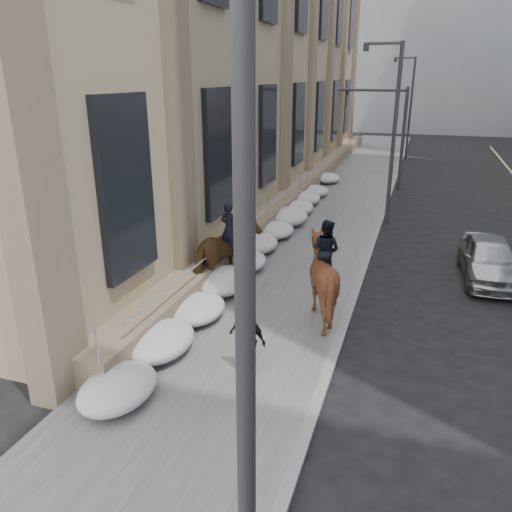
{
  "coord_description": "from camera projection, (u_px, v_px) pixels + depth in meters",
  "views": [
    {
      "loc": [
        4.18,
        -9.57,
        6.64
      ],
      "look_at": [
        -0.08,
        3.33,
        1.7
      ],
      "focal_mm": 35.0,
      "sensor_mm": 36.0,
      "label": 1
    }
  ],
  "objects": [
    {
      "name": "traffic_signal",
      "position": [
        388.0,
        122.0,
        29.7
      ],
      "size": [
        4.1,
        0.22,
        6.0
      ],
      "color": "#2D2D30",
      "rests_on": "ground"
    },
    {
      "name": "mounted_horse_right",
      "position": [
        322.0,
        276.0,
        13.95
      ],
      "size": [
        2.48,
        2.62,
        2.81
      ],
      "rotation": [
        0.0,
        0.0,
        2.79
      ],
      "color": "#442113",
      "rests_on": "sidewalk"
    },
    {
      "name": "mounted_horse_left",
      "position": [
        226.0,
        252.0,
        16.07
      ],
      "size": [
        1.78,
        2.82,
        2.76
      ],
      "rotation": [
        0.0,
        0.0,
        2.9
      ],
      "color": "#432D14",
      "rests_on": "sidewalk"
    },
    {
      "name": "limestone_building",
      "position": [
        261.0,
        33.0,
        28.36
      ],
      "size": [
        6.1,
        44.0,
        18.0
      ],
      "color": "#9C8B66",
      "rests_on": "ground"
    },
    {
      "name": "streetlight_mid",
      "position": [
        391.0,
        124.0,
        22.16
      ],
      "size": [
        1.71,
        0.24,
        8.0
      ],
      "color": "#2D2D30",
      "rests_on": "ground"
    },
    {
      "name": "bg_building_mid",
      "position": [
        437.0,
        10.0,
        59.62
      ],
      "size": [
        30.0,
        12.0,
        28.0
      ],
      "primitive_type": "cube",
      "color": "slate",
      "rests_on": "ground"
    },
    {
      "name": "snow_bank",
      "position": [
        262.0,
        242.0,
        19.54
      ],
      "size": [
        1.7,
        18.1,
        0.76
      ],
      "color": "silver",
      "rests_on": "sidewalk"
    },
    {
      "name": "sidewalk",
      "position": [
        308.0,
        241.0,
        20.95
      ],
      "size": [
        5.0,
        80.0,
        0.12
      ],
      "primitive_type": "cube",
      "color": "#4A4A4C",
      "rests_on": "ground"
    },
    {
      "name": "car_silver",
      "position": [
        489.0,
        259.0,
        17.0
      ],
      "size": [
        1.94,
        4.4,
        1.47
      ],
      "primitive_type": "imported",
      "rotation": [
        0.0,
        0.0,
        0.05
      ],
      "color": "gray",
      "rests_on": "ground"
    },
    {
      "name": "streetlight_near",
      "position": [
        228.0,
        328.0,
        4.32
      ],
      "size": [
        1.71,
        0.24,
        8.0
      ],
      "color": "#2D2D30",
      "rests_on": "ground"
    },
    {
      "name": "ground",
      "position": [
        216.0,
        367.0,
        12.04
      ],
      "size": [
        140.0,
        140.0,
        0.0
      ],
      "primitive_type": "plane",
      "color": "black",
      "rests_on": "ground"
    },
    {
      "name": "streetlight_far",
      "position": [
        409.0,
        102.0,
        40.01
      ],
      "size": [
        1.71,
        0.24,
        8.0
      ],
      "color": "#2D2D30",
      "rests_on": "ground"
    },
    {
      "name": "curb",
      "position": [
        371.0,
        248.0,
        20.17
      ],
      "size": [
        0.24,
        80.0,
        0.12
      ],
      "primitive_type": "cube",
      "color": "slate",
      "rests_on": "ground"
    },
    {
      "name": "pedestrian",
      "position": [
        247.0,
        339.0,
        11.43
      ],
      "size": [
        1.05,
        0.67,
        1.67
      ],
      "primitive_type": "imported",
      "rotation": [
        0.0,
        0.0,
        -0.29
      ],
      "color": "black",
      "rests_on": "sidewalk"
    },
    {
      "name": "bg_building_far",
      "position": [
        362.0,
        51.0,
        74.64
      ],
      "size": [
        24.0,
        12.0,
        20.0
      ],
      "primitive_type": "cube",
      "color": "gray",
      "rests_on": "ground"
    }
  ]
}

